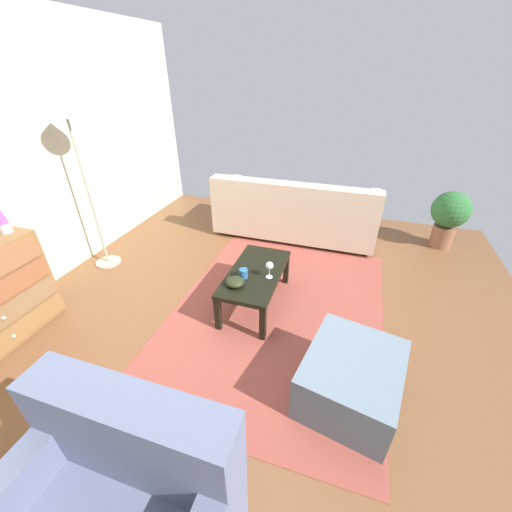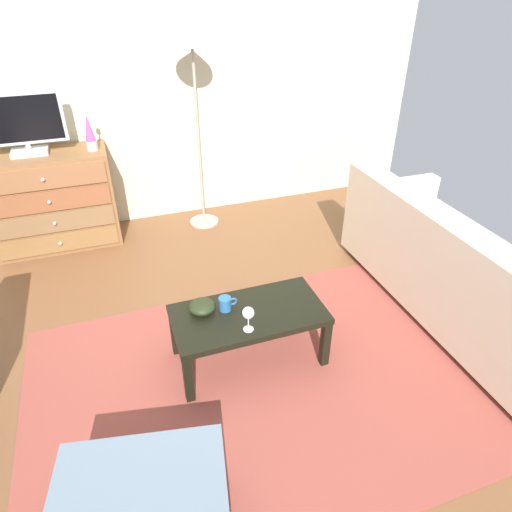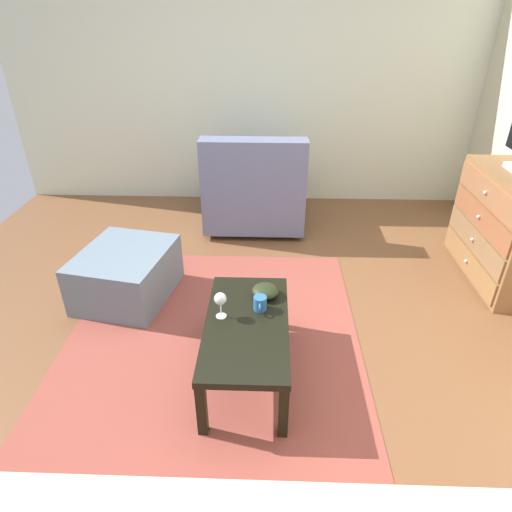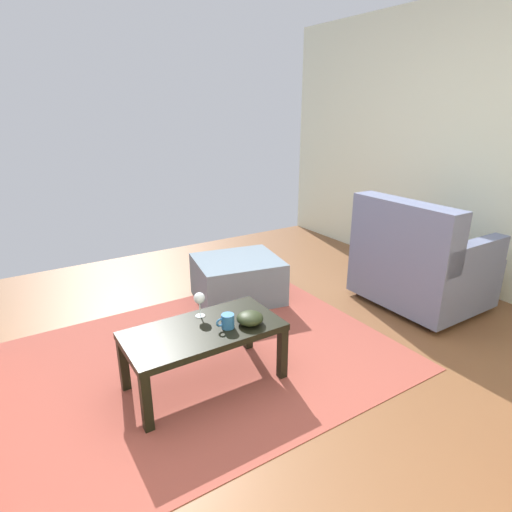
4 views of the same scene
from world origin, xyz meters
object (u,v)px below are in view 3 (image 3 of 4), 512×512
at_px(bowl_decorative, 265,291).
at_px(ottoman, 126,274).
at_px(dresser, 508,229).
at_px(coffee_table, 247,330).
at_px(mug, 260,303).
at_px(armchair, 255,191).
at_px(wine_glass, 220,300).

xyz_separation_m(bowl_decorative, ottoman, (-0.51, -1.03, -0.23)).
bearing_deg(dresser, bowl_decorative, -64.35).
bearing_deg(ottoman, coffee_table, 50.40).
distance_m(dresser, coffee_table, 2.24).
bearing_deg(mug, coffee_table, -30.42).
bearing_deg(armchair, coffee_table, 0.87).
distance_m(coffee_table, bowl_decorative, 0.29).
xyz_separation_m(wine_glass, mug, (-0.07, 0.22, -0.07)).
height_order(dresser, ottoman, dresser).
relative_size(mug, bowl_decorative, 0.71).
distance_m(coffee_table, ottoman, 1.21).
bearing_deg(coffee_table, mug, 149.58).
bearing_deg(armchair, ottoman, -36.54).
distance_m(coffee_table, mug, 0.17).
relative_size(wine_glass, bowl_decorative, 0.98).
distance_m(bowl_decorative, armchair, 1.72).
height_order(dresser, bowl_decorative, dresser).
bearing_deg(dresser, ottoman, -82.60).
height_order(wine_glass, ottoman, wine_glass).
distance_m(mug, armchair, 1.86).
distance_m(dresser, ottoman, 2.89).
distance_m(bowl_decorative, ottoman, 1.17).
distance_m(wine_glass, armchair, 1.93).
xyz_separation_m(bowl_decorative, armchair, (-1.72, -0.13, -0.05)).
height_order(coffee_table, ottoman, coffee_table).
xyz_separation_m(wine_glass, armchair, (-1.93, 0.12, -0.13)).
bearing_deg(dresser, mug, -61.32).
xyz_separation_m(mug, armchair, (-1.85, -0.10, -0.05)).
relative_size(coffee_table, mug, 8.01).
xyz_separation_m(wine_glass, ottoman, (-0.72, -0.78, -0.31)).
height_order(wine_glass, bowl_decorative, wine_glass).
relative_size(bowl_decorative, ottoman, 0.23).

